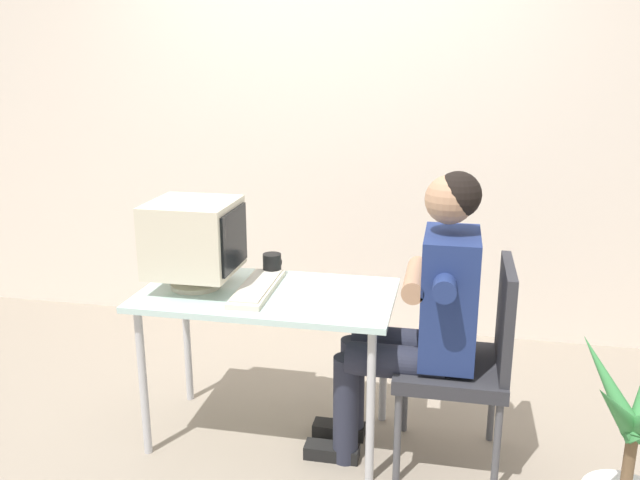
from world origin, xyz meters
TOP-DOWN VIEW (x-y plane):
  - ground_plane at (0.00, 0.00)m, footprint 12.00×12.00m
  - wall_back at (0.30, 1.40)m, footprint 8.00×0.10m
  - desk at (0.00, 0.00)m, footprint 1.11×0.60m
  - crt_monitor at (-0.33, 0.00)m, footprint 0.37×0.36m
  - keyboard at (-0.04, 0.00)m, footprint 0.15×0.48m
  - office_chair at (0.87, -0.03)m, footprint 0.45×0.45m
  - person_seated at (0.68, -0.03)m, footprint 0.70×0.56m
  - potted_plant at (1.42, -0.49)m, footprint 0.54×0.54m
  - desk_mug at (-0.04, 0.22)m, footprint 0.09×0.10m

SIDE VIEW (x-z plane):
  - ground_plane at x=0.00m, z-range 0.00..0.00m
  - potted_plant at x=1.42m, z-range -0.09..0.70m
  - office_chair at x=0.87m, z-range 0.05..0.96m
  - desk at x=0.00m, z-range 0.28..0.99m
  - person_seated at x=0.68m, z-range 0.05..1.33m
  - keyboard at x=-0.04m, z-range 0.71..0.74m
  - desk_mug at x=-0.04m, z-range 0.71..0.81m
  - crt_monitor at x=-0.33m, z-range 0.74..1.13m
  - wall_back at x=0.30m, z-range 0.00..3.00m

